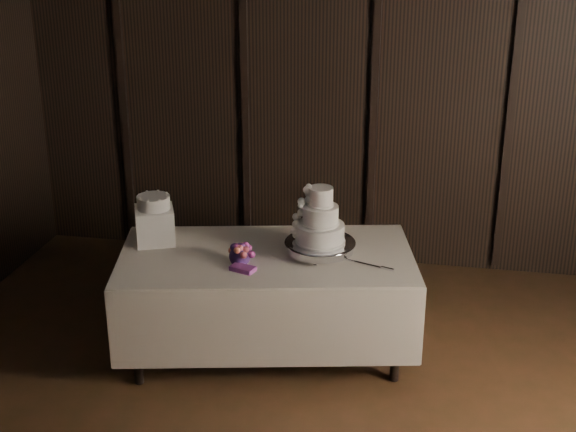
# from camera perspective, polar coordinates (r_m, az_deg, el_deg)

# --- Properties ---
(room) EXTENTS (6.08, 7.08, 3.08)m
(room) POSITION_cam_1_polar(r_m,az_deg,el_deg) (3.44, 1.05, -4.11)
(room) COLOR black
(room) RESTS_ON ground
(display_table) EXTENTS (2.16, 1.43, 0.76)m
(display_table) POSITION_cam_1_polar(r_m,az_deg,el_deg) (5.58, -1.52, -5.96)
(display_table) COLOR silver
(display_table) RESTS_ON ground
(cake_stand) EXTENTS (0.61, 0.61, 0.09)m
(cake_stand) POSITION_cam_1_polar(r_m,az_deg,el_deg) (5.41, 2.29, -2.30)
(cake_stand) COLOR silver
(cake_stand) RESTS_ON display_table
(wedding_cake) EXTENTS (0.36, 0.32, 0.39)m
(wedding_cake) POSITION_cam_1_polar(r_m,az_deg,el_deg) (5.33, 1.99, -0.39)
(wedding_cake) COLOR white
(wedding_cake) RESTS_ON cake_stand
(bouquet) EXTENTS (0.37, 0.43, 0.17)m
(bouquet) POSITION_cam_1_polar(r_m,az_deg,el_deg) (5.29, -3.46, -2.77)
(bouquet) COLOR #B74951
(bouquet) RESTS_ON display_table
(box_pedestal) EXTENTS (0.34, 0.34, 0.25)m
(box_pedestal) POSITION_cam_1_polar(r_m,az_deg,el_deg) (5.65, -9.44, -0.65)
(box_pedestal) COLOR white
(box_pedestal) RESTS_ON display_table
(small_cake) EXTENTS (0.27, 0.27, 0.09)m
(small_cake) POSITION_cam_1_polar(r_m,az_deg,el_deg) (5.59, -9.54, 0.97)
(small_cake) COLOR white
(small_cake) RESTS_ON box_pedestal
(cake_knife) EXTENTS (0.36, 0.15, 0.01)m
(cake_knife) POSITION_cam_1_polar(r_m,az_deg,el_deg) (5.31, 5.25, -3.36)
(cake_knife) COLOR silver
(cake_knife) RESTS_ON display_table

